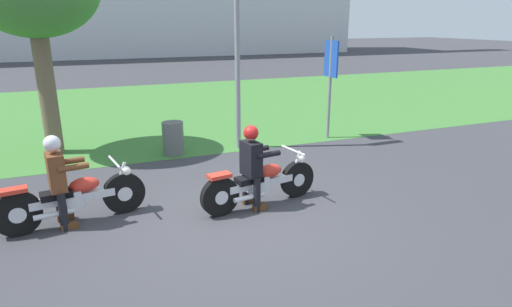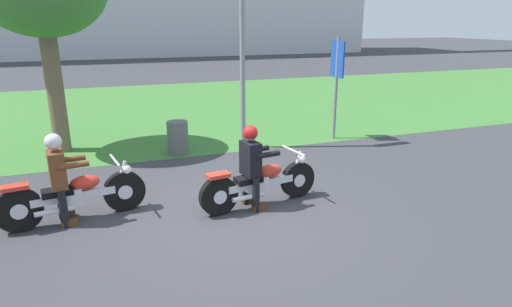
# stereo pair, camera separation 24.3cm
# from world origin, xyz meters

# --- Properties ---
(ground) EXTENTS (120.00, 120.00, 0.00)m
(ground) POSITION_xyz_m (0.00, 0.00, 0.00)
(ground) COLOR #38383D
(grass_verge) EXTENTS (60.00, 12.00, 0.01)m
(grass_verge) POSITION_xyz_m (0.00, 9.33, 0.00)
(grass_verge) COLOR #3D7533
(grass_verge) RESTS_ON ground
(motorcycle_lead) EXTENTS (2.14, 0.70, 0.88)m
(motorcycle_lead) POSITION_xyz_m (0.52, 0.29, 0.39)
(motorcycle_lead) COLOR black
(motorcycle_lead) RESTS_ON ground
(rider_lead) EXTENTS (0.60, 0.52, 1.40)m
(rider_lead) POSITION_xyz_m (0.36, 0.26, 0.82)
(rider_lead) COLOR black
(rider_lead) RESTS_ON ground
(motorcycle_follow) EXTENTS (2.16, 0.71, 0.89)m
(motorcycle_follow) POSITION_xyz_m (-2.36, 0.74, 0.40)
(motorcycle_follow) COLOR black
(motorcycle_follow) RESTS_ON ground
(rider_follow) EXTENTS (0.60, 0.52, 1.41)m
(rider_follow) POSITION_xyz_m (-2.52, 0.71, 0.82)
(rider_follow) COLOR black
(rider_follow) RESTS_ON ground
(streetlight_pole) EXTENTS (0.96, 0.20, 5.27)m
(streetlight_pole) POSITION_xyz_m (1.46, 3.65, 3.33)
(streetlight_pole) COLOR gray
(streetlight_pole) RESTS_ON ground
(trash_can) EXTENTS (0.48, 0.48, 0.77)m
(trash_can) POSITION_xyz_m (-0.25, 3.69, 0.38)
(trash_can) COLOR #595E5B
(trash_can) RESTS_ON ground
(sign_banner) EXTENTS (0.08, 0.60, 2.60)m
(sign_banner) POSITION_xyz_m (3.83, 3.65, 1.72)
(sign_banner) COLOR gray
(sign_banner) RESTS_ON ground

